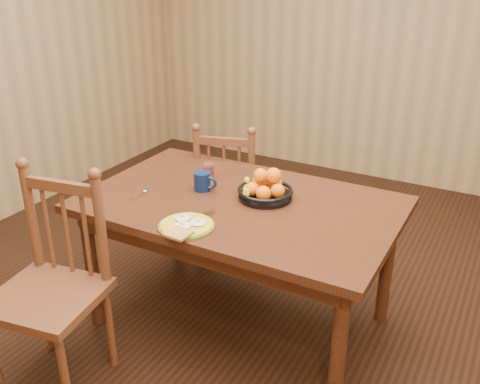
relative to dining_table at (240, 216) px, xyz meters
The scene contains 10 objects.
room 0.68m from the dining_table, ahead, with size 4.52×5.02×2.72m.
dining_table is the anchor object (origin of this frame).
chair_far 0.79m from the dining_table, 124.00° to the left, with size 0.53×0.51×0.94m.
chair_near 0.98m from the dining_table, 125.15° to the right, with size 0.54×0.52×1.04m.
breakfast_plate 0.40m from the dining_table, 101.28° to the right, with size 0.26×0.29×0.04m.
fork 0.27m from the dining_table, 103.92° to the right, with size 0.04×0.18×0.00m.
spoon 0.54m from the dining_table, 162.58° to the right, with size 0.05×0.16×0.01m.
coffee_mug 0.28m from the dining_table, behind, with size 0.13×0.09×0.10m.
juice_glass 0.38m from the dining_table, 148.92° to the left, with size 0.06×0.06×0.09m.
fruit_bowl 0.19m from the dining_table, 44.33° to the left, with size 0.29×0.29×0.17m.
Camera 1 is at (1.20, -2.19, 1.91)m, focal length 40.00 mm.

